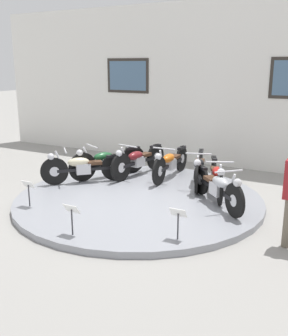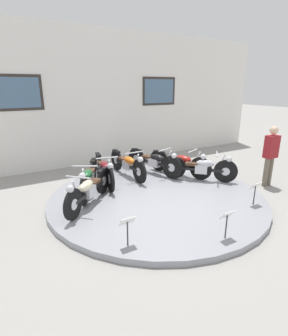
{
  "view_description": "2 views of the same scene",
  "coord_description": "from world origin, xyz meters",
  "px_view_note": "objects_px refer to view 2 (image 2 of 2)",
  "views": [
    {
      "loc": [
        3.71,
        -6.63,
        2.71
      ],
      "look_at": [
        0.03,
        0.16,
        0.68
      ],
      "focal_mm": 42.0,
      "sensor_mm": 36.0,
      "label": 1
    },
    {
      "loc": [
        -3.13,
        -4.81,
        2.57
      ],
      "look_at": [
        -0.19,
        0.27,
        0.74
      ],
      "focal_mm": 28.0,
      "sensor_mm": 36.0,
      "label": 2
    }
  ],
  "objects_px": {
    "motorcycle_orange": "(128,163)",
    "info_placard_front_centre": "(227,218)",
    "motorcycle_red": "(180,162)",
    "visitor_standing": "(271,153)",
    "motorcycle_green": "(89,178)",
    "motorcycle_cream": "(88,189)",
    "info_placard_front_right": "(255,189)",
    "motorcycle_silver": "(201,167)",
    "motorcycle_black": "(154,161)",
    "motorcycle_maroon": "(104,169)",
    "info_placard_front_left": "(127,225)"
  },
  "relations": [
    {
      "from": "motorcycle_maroon",
      "to": "info_placard_front_centre",
      "type": "xyz_separation_m",
      "value": [
        0.77,
        -3.49,
        -0.03
      ]
    },
    {
      "from": "motorcycle_cream",
      "to": "info_placard_front_centre",
      "type": "xyz_separation_m",
      "value": [
        1.57,
        -2.38,
        -0.01
      ]
    },
    {
      "from": "motorcycle_red",
      "to": "visitor_standing",
      "type": "distance_m",
      "value": 2.38
    },
    {
      "from": "info_placard_front_centre",
      "to": "visitor_standing",
      "type": "bearing_deg",
      "value": 24.92
    },
    {
      "from": "motorcycle_black",
      "to": "motorcycle_maroon",
      "type": "bearing_deg",
      "value": -179.97
    },
    {
      "from": "motorcycle_red",
      "to": "info_placard_front_right",
      "type": "relative_size",
      "value": 3.59
    },
    {
      "from": "motorcycle_silver",
      "to": "info_placard_front_left",
      "type": "bearing_deg",
      "value": -150.61
    },
    {
      "from": "motorcycle_green",
      "to": "info_placard_front_right",
      "type": "relative_size",
      "value": 3.53
    },
    {
      "from": "motorcycle_cream",
      "to": "motorcycle_green",
      "type": "bearing_deg",
      "value": 70.76
    },
    {
      "from": "info_placard_front_left",
      "to": "visitor_standing",
      "type": "relative_size",
      "value": 0.32
    },
    {
      "from": "info_placard_front_left",
      "to": "motorcycle_red",
      "type": "bearing_deg",
      "value": 39.72
    },
    {
      "from": "motorcycle_maroon",
      "to": "motorcycle_silver",
      "type": "xyz_separation_m",
      "value": [
        2.34,
        -1.11,
        -0.02
      ]
    },
    {
      "from": "motorcycle_green",
      "to": "info_placard_front_left",
      "type": "distance_m",
      "value": 2.39
    },
    {
      "from": "motorcycle_red",
      "to": "motorcycle_silver",
      "type": "distance_m",
      "value": 0.68
    },
    {
      "from": "motorcycle_orange",
      "to": "info_placard_front_left",
      "type": "distance_m",
      "value": 3.38
    },
    {
      "from": "motorcycle_silver",
      "to": "info_placard_front_right",
      "type": "xyz_separation_m",
      "value": [
        -0.05,
        -1.74,
        -0.01
      ]
    },
    {
      "from": "motorcycle_orange",
      "to": "motorcycle_black",
      "type": "xyz_separation_m",
      "value": [
        0.78,
        -0.17,
        0.0
      ]
    },
    {
      "from": "motorcycle_maroon",
      "to": "info_placard_front_right",
      "type": "height_order",
      "value": "motorcycle_maroon"
    },
    {
      "from": "motorcycle_orange",
      "to": "info_placard_front_left",
      "type": "xyz_separation_m",
      "value": [
        -1.52,
        -3.02,
        -0.02
      ]
    },
    {
      "from": "motorcycle_black",
      "to": "motorcycle_red",
      "type": "relative_size",
      "value": 1.05
    },
    {
      "from": "motorcycle_green",
      "to": "info_placard_front_right",
      "type": "height_order",
      "value": "motorcycle_green"
    },
    {
      "from": "motorcycle_green",
      "to": "visitor_standing",
      "type": "relative_size",
      "value": 1.12
    },
    {
      "from": "motorcycle_maroon",
      "to": "motorcycle_black",
      "type": "bearing_deg",
      "value": 0.03
    },
    {
      "from": "motorcycle_green",
      "to": "motorcycle_maroon",
      "type": "distance_m",
      "value": 0.74
    },
    {
      "from": "motorcycle_silver",
      "to": "info_placard_front_centre",
      "type": "height_order",
      "value": "motorcycle_silver"
    },
    {
      "from": "motorcycle_orange",
      "to": "visitor_standing",
      "type": "distance_m",
      "value": 3.81
    },
    {
      "from": "motorcycle_maroon",
      "to": "motorcycle_orange",
      "type": "height_order",
      "value": "motorcycle_maroon"
    },
    {
      "from": "motorcycle_cream",
      "to": "motorcycle_orange",
      "type": "xyz_separation_m",
      "value": [
        1.57,
        1.28,
        0.01
      ]
    },
    {
      "from": "motorcycle_silver",
      "to": "visitor_standing",
      "type": "height_order",
      "value": "visitor_standing"
    },
    {
      "from": "motorcycle_red",
      "to": "motorcycle_silver",
      "type": "relative_size",
      "value": 1.27
    },
    {
      "from": "motorcycle_cream",
      "to": "visitor_standing",
      "type": "xyz_separation_m",
      "value": [
        4.63,
        -0.95,
        0.41
      ]
    },
    {
      "from": "motorcycle_silver",
      "to": "info_placard_front_left",
      "type": "distance_m",
      "value": 3.55
    },
    {
      "from": "motorcycle_silver",
      "to": "motorcycle_orange",
      "type": "bearing_deg",
      "value": 140.75
    },
    {
      "from": "info_placard_front_left",
      "to": "visitor_standing",
      "type": "distance_m",
      "value": 4.67
    },
    {
      "from": "visitor_standing",
      "to": "info_placard_front_left",
      "type": "bearing_deg",
      "value": -170.23
    },
    {
      "from": "motorcycle_cream",
      "to": "motorcycle_maroon",
      "type": "bearing_deg",
      "value": 54.25
    },
    {
      "from": "motorcycle_orange",
      "to": "visitor_standing",
      "type": "xyz_separation_m",
      "value": [
        3.06,
        -2.23,
        0.4
      ]
    },
    {
      "from": "motorcycle_cream",
      "to": "motorcycle_red",
      "type": "height_order",
      "value": "motorcycle_red"
    },
    {
      "from": "motorcycle_green",
      "to": "motorcycle_silver",
      "type": "height_order",
      "value": "motorcycle_green"
    },
    {
      "from": "motorcycle_cream",
      "to": "motorcycle_red",
      "type": "distance_m",
      "value": 2.98
    },
    {
      "from": "motorcycle_red",
      "to": "info_placard_front_left",
      "type": "relative_size",
      "value": 3.59
    },
    {
      "from": "info_placard_front_centre",
      "to": "visitor_standing",
      "type": "distance_m",
      "value": 3.4
    },
    {
      "from": "info_placard_front_centre",
      "to": "motorcycle_cream",
      "type": "bearing_deg",
      "value": 123.46
    },
    {
      "from": "motorcycle_orange",
      "to": "info_placard_front_centre",
      "type": "xyz_separation_m",
      "value": [
        -0.0,
        -3.66,
        -0.02
      ]
    },
    {
      "from": "motorcycle_green",
      "to": "info_placard_front_centre",
      "type": "height_order",
      "value": "motorcycle_green"
    },
    {
      "from": "motorcycle_green",
      "to": "motorcycle_cream",
      "type": "bearing_deg",
      "value": -109.24
    },
    {
      "from": "motorcycle_cream",
      "to": "visitor_standing",
      "type": "distance_m",
      "value": 4.75
    },
    {
      "from": "motorcycle_black",
      "to": "motorcycle_silver",
      "type": "height_order",
      "value": "motorcycle_black"
    },
    {
      "from": "motorcycle_green",
      "to": "motorcycle_silver",
      "type": "relative_size",
      "value": 1.25
    },
    {
      "from": "motorcycle_orange",
      "to": "motorcycle_red",
      "type": "relative_size",
      "value": 1.08
    }
  ]
}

